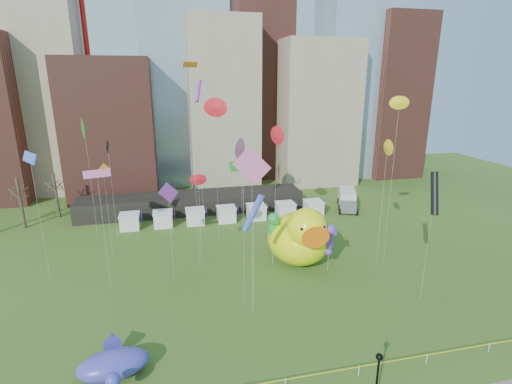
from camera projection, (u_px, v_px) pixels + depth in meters
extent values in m
cube|color=gray|center=(46.00, 85.00, 74.46)|extent=(14.00, 12.00, 42.00)
cube|color=brown|center=(111.00, 129.00, 73.67)|extent=(16.00, 14.00, 26.00)
cube|color=#8C9EB2|center=(170.00, 52.00, 79.59)|extent=(12.00, 12.00, 55.00)
cube|color=gray|center=(222.00, 105.00, 80.95)|extent=(14.00, 14.00, 34.00)
cube|color=brown|center=(262.00, 23.00, 83.87)|extent=(12.00, 12.00, 68.00)
cube|color=gray|center=(314.00, 113.00, 83.90)|extent=(16.00, 14.00, 30.00)
cube|color=#8C9EB2|center=(351.00, 71.00, 87.21)|extent=(14.00, 12.00, 48.00)
cube|color=brown|center=(393.00, 98.00, 89.17)|extent=(12.00, 12.00, 36.00)
cylinder|color=red|center=(335.00, 4.00, 84.26)|extent=(1.00, 1.00, 76.00)
cube|color=black|center=(193.00, 203.00, 66.78)|extent=(38.00, 6.00, 3.20)
cube|color=white|center=(130.00, 222.00, 59.19)|extent=(2.80, 2.80, 2.20)
cube|color=red|center=(142.00, 218.00, 59.43)|extent=(0.08, 1.40, 1.60)
cube|color=white|center=(163.00, 219.00, 60.25)|extent=(2.80, 2.80, 2.20)
cube|color=red|center=(175.00, 216.00, 60.49)|extent=(0.08, 1.40, 1.60)
cube|color=white|center=(195.00, 217.00, 61.31)|extent=(2.80, 2.80, 2.20)
cube|color=red|center=(206.00, 213.00, 61.55)|extent=(0.08, 1.40, 1.60)
cube|color=white|center=(226.00, 215.00, 62.38)|extent=(2.80, 2.80, 2.20)
cube|color=red|center=(237.00, 211.00, 62.62)|extent=(0.08, 1.40, 1.60)
cube|color=white|center=(256.00, 212.00, 63.44)|extent=(2.80, 2.80, 2.20)
cube|color=red|center=(267.00, 209.00, 63.68)|extent=(0.08, 1.40, 1.60)
cube|color=white|center=(285.00, 210.00, 64.50)|extent=(2.80, 2.80, 2.20)
cube|color=red|center=(296.00, 207.00, 64.74)|extent=(0.08, 1.40, 1.60)
cube|color=white|center=(313.00, 208.00, 65.56)|extent=(2.80, 2.80, 2.20)
cube|color=red|center=(323.00, 204.00, 65.80)|extent=(0.08, 1.40, 1.60)
cylinder|color=#382B21|center=(21.00, 203.00, 58.71)|extent=(0.44, 0.44, 8.00)
cylinder|color=#382B21|center=(57.00, 196.00, 63.37)|extent=(0.44, 0.44, 7.50)
cylinder|color=white|center=(285.00, 384.00, 28.68)|extent=(0.06, 0.06, 0.90)
cylinder|color=white|center=(359.00, 371.00, 29.96)|extent=(0.06, 0.06, 0.90)
cylinder|color=white|center=(427.00, 359.00, 31.23)|extent=(0.06, 0.06, 0.90)
cylinder|color=white|center=(489.00, 348.00, 32.51)|extent=(0.06, 0.06, 0.90)
cube|color=#FAF80C|center=(285.00, 380.00, 28.58)|extent=(50.00, 0.02, 0.07)
ellipsoid|color=#F5FF0D|center=(298.00, 238.00, 48.02)|extent=(7.79, 9.07, 6.24)
ellipsoid|color=#F5FF0D|center=(289.00, 230.00, 51.27)|extent=(2.11, 1.67, 2.53)
sphere|color=#F5FF0D|center=(307.00, 228.00, 44.71)|extent=(4.82, 4.82, 4.69)
cone|color=orange|center=(314.00, 236.00, 42.91)|extent=(2.64, 2.18, 2.58)
sphere|color=white|center=(301.00, 228.00, 43.03)|extent=(0.84, 0.84, 0.84)
sphere|color=white|center=(322.00, 226.00, 43.64)|extent=(0.84, 0.84, 0.84)
sphere|color=black|center=(302.00, 229.00, 42.66)|extent=(0.42, 0.42, 0.42)
sphere|color=black|center=(323.00, 227.00, 43.27)|extent=(0.42, 0.42, 0.42)
ellipsoid|color=white|center=(282.00, 230.00, 55.58)|extent=(3.40, 3.89, 2.55)
ellipsoid|color=white|center=(278.00, 227.00, 56.88)|extent=(0.90, 0.73, 1.03)
sphere|color=white|center=(285.00, 226.00, 54.25)|extent=(2.08, 2.08, 1.92)
cone|color=orange|center=(287.00, 229.00, 53.52)|extent=(1.13, 0.95, 1.05)
sphere|color=white|center=(283.00, 226.00, 53.54)|extent=(0.34, 0.34, 0.34)
sphere|color=white|center=(290.00, 225.00, 53.85)|extent=(0.34, 0.34, 0.34)
sphere|color=black|center=(283.00, 227.00, 53.39)|extent=(0.17, 0.17, 0.17)
sphere|color=black|center=(290.00, 226.00, 53.70)|extent=(0.17, 0.17, 0.17)
cylinder|color=silver|center=(273.00, 247.00, 47.61)|extent=(0.03, 0.03, 4.54)
ellipsoid|color=green|center=(273.00, 230.00, 46.97)|extent=(1.16, 0.97, 2.80)
sphere|color=green|center=(273.00, 219.00, 46.40)|extent=(1.52, 1.52, 1.43)
cone|color=green|center=(275.00, 221.00, 45.82)|extent=(0.56, 0.92, 0.50)
sphere|color=green|center=(273.00, 242.00, 47.47)|extent=(1.00, 1.00, 1.00)
cylinder|color=silver|center=(328.00, 256.00, 45.90)|extent=(0.03, 0.03, 3.96)
ellipsoid|color=#693DB8|center=(329.00, 240.00, 45.33)|extent=(1.14, 1.00, 2.56)
sphere|color=#693DB8|center=(330.00, 230.00, 44.81)|extent=(1.53, 1.53, 1.31)
cone|color=#693DB8|center=(332.00, 233.00, 44.27)|extent=(0.60, 0.89, 0.46)
sphere|color=#693DB8|center=(328.00, 252.00, 45.80)|extent=(0.91, 0.91, 0.91)
ellipsoid|color=#573A9F|center=(113.00, 365.00, 29.76)|extent=(5.78, 3.65, 2.09)
cone|color=#573A9F|center=(112.00, 338.00, 32.29)|extent=(1.68, 1.86, 1.46)
sphere|color=#573A9F|center=(113.00, 380.00, 27.09)|extent=(1.04, 1.04, 1.04)
cylinder|color=black|center=(376.00, 384.00, 26.38)|extent=(0.16, 0.16, 4.24)
sphere|color=black|center=(379.00, 357.00, 25.74)|extent=(0.50, 0.50, 0.50)
cone|color=black|center=(380.00, 354.00, 25.67)|extent=(0.18, 0.18, 0.22)
cube|color=silver|center=(347.00, 198.00, 69.12)|extent=(4.61, 6.26, 2.83)
cube|color=#595960|center=(348.00, 207.00, 65.85)|extent=(3.17, 2.85, 1.81)
cylinder|color=black|center=(339.00, 207.00, 67.75)|extent=(0.64, 1.05, 1.02)
cylinder|color=black|center=(356.00, 208.00, 67.33)|extent=(0.64, 1.05, 1.02)
cylinder|color=black|center=(338.00, 201.00, 71.39)|extent=(0.64, 1.05, 1.02)
cylinder|color=black|center=(354.00, 201.00, 70.98)|extent=(0.64, 1.05, 1.02)
cylinder|color=silver|center=(217.00, 176.00, 53.32)|extent=(0.02, 0.02, 18.62)
cone|color=red|center=(215.00, 108.00, 50.68)|extent=(2.10, 1.94, 2.54)
cylinder|color=silver|center=(242.00, 190.00, 57.36)|extent=(0.02, 0.02, 12.53)
cone|color=pink|center=(241.00, 149.00, 55.59)|extent=(1.77, 2.84, 3.02)
cylinder|color=silver|center=(427.00, 248.00, 38.94)|extent=(0.02, 0.02, 11.61)
cylinder|color=black|center=(435.00, 193.00, 37.29)|extent=(1.52, 2.50, 4.11)
cylinder|color=silver|center=(244.00, 237.00, 37.82)|extent=(0.02, 0.02, 14.60)
cube|color=green|center=(243.00, 165.00, 35.75)|extent=(2.95, 1.83, 0.95)
cylinder|color=silver|center=(381.00, 208.00, 46.16)|extent=(0.02, 0.02, 14.71)
cone|color=yellow|center=(387.00, 147.00, 44.08)|extent=(0.50, 1.85, 1.83)
cylinder|color=silver|center=(40.00, 221.00, 42.77)|extent=(0.02, 0.02, 14.24)
cube|color=blue|center=(30.00, 158.00, 40.75)|extent=(2.39, 3.26, 1.09)
cylinder|color=silver|center=(195.00, 173.00, 44.00)|extent=(0.02, 0.02, 23.72)
cube|color=orange|center=(190.00, 64.00, 40.64)|extent=(1.72, 1.31, 0.59)
cylinder|color=silver|center=(201.00, 164.00, 55.78)|extent=(0.02, 0.02, 20.67)
cylinder|color=purple|center=(198.00, 91.00, 52.85)|extent=(1.28, 1.79, 2.99)
cylinder|color=silver|center=(200.00, 224.00, 46.17)|extent=(0.02, 0.02, 11.01)
cone|color=red|center=(198.00, 180.00, 44.61)|extent=(1.35, 0.36, 1.34)
cylinder|color=silver|center=(104.00, 233.00, 40.81)|extent=(0.02, 0.02, 13.03)
cube|color=pink|center=(97.00, 174.00, 38.97)|extent=(2.62, 1.11, 0.81)
cylinder|color=silver|center=(113.00, 194.00, 53.72)|extent=(0.02, 0.02, 13.49)
cube|color=black|center=(108.00, 147.00, 51.80)|extent=(0.17, 1.91, 1.91)
cylinder|color=silver|center=(91.00, 184.00, 54.38)|extent=(0.02, 0.02, 15.83)
cone|color=green|center=(84.00, 128.00, 52.13)|extent=(1.04, 2.73, 2.73)
cylinder|color=silver|center=(391.00, 188.00, 45.30)|extent=(0.02, 0.02, 19.73)
cone|color=yellow|center=(400.00, 103.00, 42.51)|extent=(1.49, 0.53, 1.49)
cylinder|color=silver|center=(253.00, 259.00, 38.59)|extent=(0.02, 0.02, 9.81)
cylinder|color=blue|center=(253.00, 213.00, 37.20)|extent=(2.29, 1.00, 3.77)
cylinder|color=silver|center=(108.00, 213.00, 49.75)|extent=(0.02, 0.02, 11.24)
cube|color=orange|center=(103.00, 170.00, 48.15)|extent=(1.77, 0.61, 1.85)
cylinder|color=silver|center=(171.00, 238.00, 42.92)|extent=(0.02, 0.02, 10.50)
cube|color=purple|center=(168.00, 193.00, 41.44)|extent=(2.14, 1.20, 2.43)
cylinder|color=silver|center=(275.00, 187.00, 54.86)|extent=(0.02, 0.02, 14.80)
cone|color=red|center=(276.00, 135.00, 52.76)|extent=(0.89, 2.57, 2.56)
cylinder|color=silver|center=(252.00, 243.00, 36.19)|extent=(0.02, 0.02, 14.85)
cube|color=pink|center=(252.00, 166.00, 34.09)|extent=(3.54, 0.16, 3.54)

